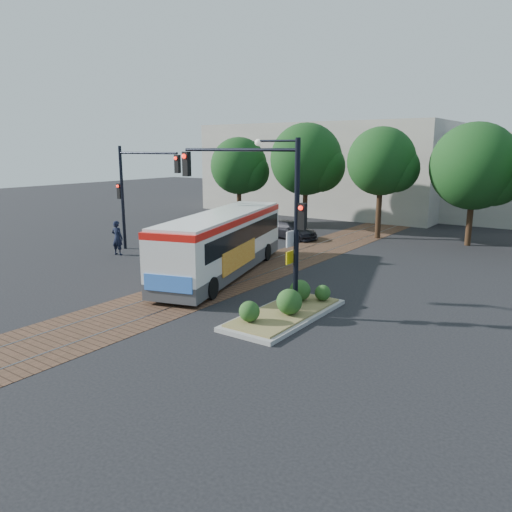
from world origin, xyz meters
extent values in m
plane|color=black|center=(0.00, 0.00, 0.00)|extent=(120.00, 120.00, 0.00)
cube|color=brown|center=(0.00, 4.00, 0.01)|extent=(3.60, 40.00, 0.01)
cube|color=slate|center=(-0.75, 4.00, 0.01)|extent=(0.06, 40.00, 0.01)
cube|color=slate|center=(0.75, 4.00, 0.01)|extent=(0.06, 40.00, 0.01)
cylinder|color=#382314|center=(-10.00, 16.00, 1.43)|extent=(0.36, 0.36, 2.86)
sphere|color=#113614|center=(-10.00, 16.00, 4.51)|extent=(4.40, 4.40, 4.40)
cylinder|color=#382314|center=(-4.50, 16.80, 1.56)|extent=(0.36, 0.36, 3.12)
sphere|color=#113614|center=(-4.50, 16.80, 5.07)|extent=(5.20, 5.20, 5.20)
cylinder|color=#382314|center=(1.50, 16.00, 1.69)|extent=(0.36, 0.36, 3.39)
sphere|color=#113614|center=(1.50, 16.00, 5.04)|extent=(4.40, 4.40, 4.40)
cylinder|color=#382314|center=(7.00, 16.80, 1.43)|extent=(0.36, 0.36, 2.86)
sphere|color=#113614|center=(7.00, 16.80, 4.81)|extent=(5.20, 5.20, 5.20)
cube|color=#ADA899|center=(-8.00, 28.00, 4.00)|extent=(22.00, 12.00, 8.00)
cube|color=#434345|center=(-0.84, 2.56, 0.50)|extent=(5.27, 11.06, 0.63)
cube|color=white|center=(-0.84, 2.56, 1.68)|extent=(5.29, 11.06, 1.72)
cube|color=black|center=(-0.92, 2.82, 1.95)|extent=(5.03, 10.04, 0.81)
cube|color=red|center=(-0.84, 2.56, 2.67)|extent=(5.32, 11.08, 0.27)
cube|color=white|center=(-0.84, 2.56, 2.85)|extent=(5.12, 10.70, 0.13)
cube|color=black|center=(0.67, -2.52, 2.04)|extent=(1.42, 0.52, 0.81)
cube|color=#3775DE|center=(0.71, -2.67, 0.95)|extent=(1.92, 0.62, 0.63)
cube|color=orange|center=(0.55, 2.03, 1.13)|extent=(1.22, 3.92, 1.00)
cylinder|color=black|center=(-0.73, -1.47, 0.45)|extent=(0.56, 0.96, 0.91)
cylinder|color=black|center=(1.27, -0.88, 0.45)|extent=(0.56, 0.96, 0.91)
cylinder|color=black|center=(-2.82, 5.56, 0.45)|extent=(0.56, 0.96, 0.91)
cylinder|color=black|center=(-0.83, 6.15, 0.45)|extent=(0.56, 0.96, 0.91)
cube|color=gray|center=(4.80, -1.00, 0.07)|extent=(2.20, 5.20, 0.15)
cube|color=olive|center=(4.80, -1.00, 0.19)|extent=(1.90, 4.80, 0.08)
sphere|color=#1E4719|center=(4.40, -2.60, 0.58)|extent=(0.70, 0.70, 0.70)
sphere|color=#1E4719|center=(5.10, -1.20, 0.68)|extent=(0.90, 0.90, 0.90)
sphere|color=#1E4719|center=(4.60, 0.40, 0.63)|extent=(0.80, 0.80, 0.80)
sphere|color=#1E4719|center=(5.30, 0.90, 0.53)|extent=(0.60, 0.60, 0.60)
cylinder|color=black|center=(5.10, -0.80, 3.21)|extent=(0.18, 0.18, 6.00)
cylinder|color=black|center=(2.60, -0.80, 5.81)|extent=(5.00, 0.12, 0.12)
cube|color=black|center=(0.10, -0.80, 5.26)|extent=(0.28, 0.22, 0.95)
sphere|color=#FF190C|center=(0.10, -0.94, 5.56)|extent=(0.18, 0.18, 0.18)
cube|color=black|center=(5.32, -0.80, 3.61)|extent=(0.26, 0.20, 0.90)
sphere|color=#FF190C|center=(5.32, -0.93, 3.92)|extent=(0.16, 0.16, 0.16)
cube|color=white|center=(4.92, -0.92, 2.81)|extent=(0.04, 0.45, 0.55)
cube|color=yellow|center=(4.92, -0.92, 2.17)|extent=(0.04, 0.45, 0.45)
cylinder|color=black|center=(4.30, -0.80, 6.12)|extent=(1.60, 0.08, 0.08)
sphere|color=silver|center=(3.50, -0.80, 6.06)|extent=(0.24, 0.24, 0.24)
cylinder|color=black|center=(-9.50, 4.00, 3.00)|extent=(0.18, 0.18, 6.00)
cylinder|color=black|center=(-7.25, 4.00, 5.60)|extent=(4.50, 0.12, 0.12)
cube|color=black|center=(-5.00, 4.00, 5.05)|extent=(0.28, 0.22, 0.95)
sphere|color=#FF190C|center=(-5.00, 3.86, 5.35)|extent=(0.18, 0.18, 0.18)
cube|color=black|center=(-9.72, 4.00, 3.40)|extent=(0.26, 0.20, 0.90)
sphere|color=#FF190C|center=(-9.72, 3.87, 3.70)|extent=(0.16, 0.16, 0.16)
imported|color=black|center=(-8.41, 2.56, 0.97)|extent=(0.77, 0.57, 1.94)
imported|color=black|center=(-3.23, 12.54, 0.58)|extent=(4.18, 2.15, 1.16)
camera|label=1|loc=(13.65, -15.40, 5.89)|focal=35.00mm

